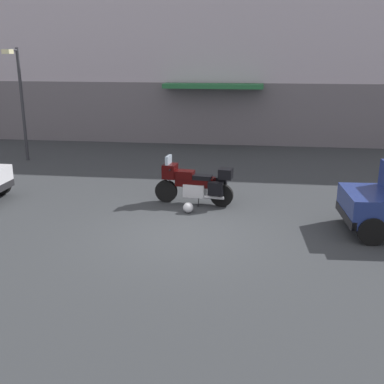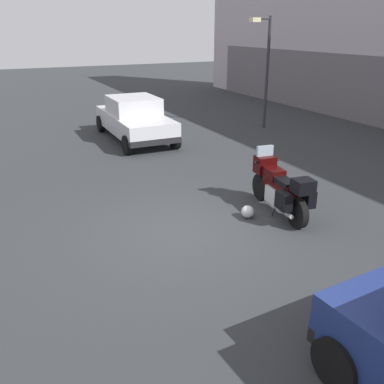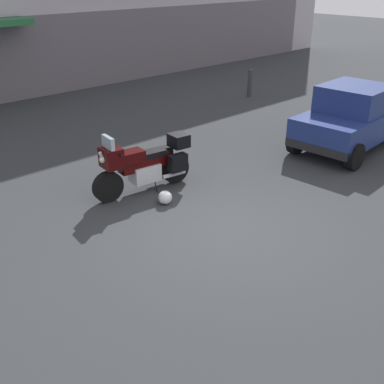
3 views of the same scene
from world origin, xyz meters
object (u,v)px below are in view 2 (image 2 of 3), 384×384
Objects in this scene: motorcycle at (280,187)px; car_sedan_far at (134,118)px; helmet at (248,212)px; streetlamp_curbside at (264,61)px.

car_sedan_far reaches higher than motorcycle.
streetlamp_curbside is (-7.25, 5.37, 2.52)m from helmet.
helmet is 9.37m from streetlamp_curbside.
motorcycle is 8.07× the size of helmet.
helmet is 0.06× the size of car_sedan_far.
car_sedan_far is at bearing 12.39° from motorcycle.
motorcycle is 0.90m from helmet.
helmet is 7.70m from car_sedan_far.
streetlamp_curbside is at bearing -24.95° from motorcycle.
car_sedan_far is (-7.67, 0.05, 0.64)m from helmet.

